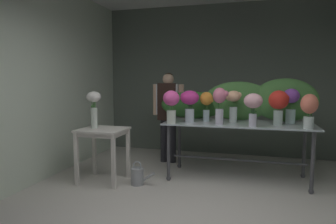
# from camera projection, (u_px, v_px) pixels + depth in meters

# --- Properties ---
(ground_plane) EXTENTS (7.58, 7.58, 0.00)m
(ground_plane) POSITION_uv_depth(u_px,v_px,m) (207.00, 179.00, 4.52)
(ground_plane) COLOR beige
(wall_back) EXTENTS (4.81, 0.12, 2.97)m
(wall_back) POSITION_uv_depth(u_px,v_px,m) (221.00, 80.00, 6.02)
(wall_back) COLOR slate
(wall_back) RESTS_ON ground
(wall_left) EXTENTS (0.12, 3.56, 2.97)m
(wall_left) POSITION_uv_depth(u_px,v_px,m) (65.00, 80.00, 5.02)
(wall_left) COLOR silver
(wall_left) RESTS_ON ground
(display_table_glass) EXTENTS (2.14, 0.88, 0.86)m
(display_table_glass) POSITION_uv_depth(u_px,v_px,m) (238.00, 131.00, 4.44)
(display_table_glass) COLOR silver
(display_table_glass) RESTS_ON ground
(side_table_white) EXTENTS (0.65, 0.58, 0.78)m
(side_table_white) POSITION_uv_depth(u_px,v_px,m) (103.00, 137.00, 4.35)
(side_table_white) COLOR silver
(side_table_white) RESTS_ON ground
(florist) EXTENTS (0.57, 0.24, 1.61)m
(florist) POSITION_uv_depth(u_px,v_px,m) (168.00, 108.00, 5.36)
(florist) COLOR #232328
(florist) RESTS_ON ground
(foliage_backdrop) EXTENTS (2.43, 0.29, 0.65)m
(foliage_backdrop) POSITION_uv_depth(u_px,v_px,m) (246.00, 102.00, 4.68)
(foliage_backdrop) COLOR #2D6028
(foliage_backdrop) RESTS_ON display_table_glass
(vase_violet_carnations) EXTENTS (0.24, 0.23, 0.51)m
(vase_violet_carnations) POSITION_uv_depth(u_px,v_px,m) (291.00, 102.00, 4.35)
(vase_violet_carnations) COLOR silver
(vase_violet_carnations) RESTS_ON display_table_glass
(vase_magenta_lilies) EXTENTS (0.29, 0.28, 0.47)m
(vase_magenta_lilies) POSITION_uv_depth(u_px,v_px,m) (189.00, 102.00, 4.48)
(vase_magenta_lilies) COLOR silver
(vase_magenta_lilies) RESTS_ON display_table_glass
(vase_coral_roses) EXTENTS (0.21, 0.21, 0.45)m
(vase_coral_roses) POSITION_uv_depth(u_px,v_px,m) (309.00, 108.00, 3.85)
(vase_coral_roses) COLOR silver
(vase_coral_roses) RESTS_ON display_table_glass
(vase_fuchsia_dahlias) EXTENTS (0.24, 0.24, 0.48)m
(vase_fuchsia_dahlias) POSITION_uv_depth(u_px,v_px,m) (171.00, 103.00, 4.32)
(vase_fuchsia_dahlias) COLOR silver
(vase_fuchsia_dahlias) RESTS_ON display_table_glass
(vase_sunset_freesia) EXTENTS (0.21, 0.20, 0.45)m
(vase_sunset_freesia) POSITION_uv_depth(u_px,v_px,m) (207.00, 103.00, 4.59)
(vase_sunset_freesia) COLOR silver
(vase_sunset_freesia) RESTS_ON display_table_glass
(vase_blush_stock) EXTENTS (0.25, 0.25, 0.45)m
(vase_blush_stock) POSITION_uv_depth(u_px,v_px,m) (253.00, 104.00, 4.01)
(vase_blush_stock) COLOR silver
(vase_blush_stock) RESTS_ON display_table_glass
(vase_peach_tulips) EXTENTS (0.23, 0.21, 0.47)m
(vase_peach_tulips) POSITION_uv_depth(u_px,v_px,m) (233.00, 103.00, 4.46)
(vase_peach_tulips) COLOR silver
(vase_peach_tulips) RESTS_ON display_table_glass
(vase_scarlet_snapdragons) EXTENTS (0.27, 0.27, 0.49)m
(vase_scarlet_snapdragons) POSITION_uv_depth(u_px,v_px,m) (279.00, 103.00, 4.16)
(vase_scarlet_snapdragons) COLOR silver
(vase_scarlet_snapdragons) RESTS_ON display_table_glass
(vase_rosy_ranunculus) EXTENTS (0.22, 0.19, 0.52)m
(vase_rosy_ranunculus) POSITION_uv_depth(u_px,v_px,m) (220.00, 102.00, 4.23)
(vase_rosy_ranunculus) COLOR silver
(vase_rosy_ranunculus) RESTS_ON display_table_glass
(vase_white_roses_tall) EXTENTS (0.21, 0.21, 0.54)m
(vase_white_roses_tall) POSITION_uv_depth(u_px,v_px,m) (94.00, 105.00, 4.34)
(vase_white_roses_tall) COLOR silver
(vase_white_roses_tall) RESTS_ON side_table_white
(watering_can) EXTENTS (0.35, 0.18, 0.34)m
(watering_can) POSITION_uv_depth(u_px,v_px,m) (138.00, 176.00, 4.26)
(watering_can) COLOR #999EA3
(watering_can) RESTS_ON ground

